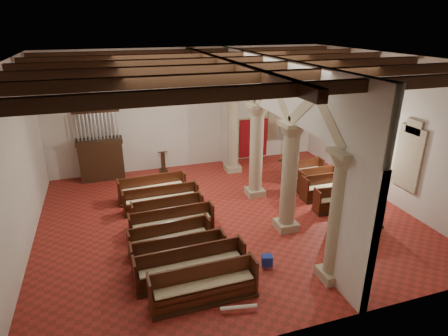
% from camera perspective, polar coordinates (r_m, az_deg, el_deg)
% --- Properties ---
extents(floor, '(14.00, 14.00, 0.00)m').
position_cam_1_polar(floor, '(14.81, 0.45, -7.47)').
color(floor, maroon).
rests_on(floor, ground).
extents(ceiling, '(14.00, 14.00, 0.00)m').
position_cam_1_polar(ceiling, '(12.98, 0.53, 16.30)').
color(ceiling, black).
rests_on(ceiling, wall_back).
extents(wall_back, '(14.00, 0.02, 6.00)m').
position_cam_1_polar(wall_back, '(19.18, -5.27, 8.92)').
color(wall_back, silver).
rests_on(wall_back, floor).
extents(wall_front, '(14.00, 0.02, 6.00)m').
position_cam_1_polar(wall_front, '(8.60, 13.40, -8.41)').
color(wall_front, silver).
rests_on(wall_front, floor).
extents(wall_left, '(0.02, 12.00, 6.00)m').
position_cam_1_polar(wall_left, '(13.28, -29.50, 0.24)').
color(wall_left, silver).
rests_on(wall_left, floor).
extents(wall_right, '(0.02, 12.00, 6.00)m').
position_cam_1_polar(wall_right, '(17.07, 23.49, 5.59)').
color(wall_right, silver).
rests_on(wall_right, floor).
extents(ceiling_beams, '(13.80, 11.80, 0.30)m').
position_cam_1_polar(ceiling_beams, '(13.00, 0.53, 15.51)').
color(ceiling_beams, black).
rests_on(ceiling_beams, wall_back).
extents(arcade, '(0.90, 11.90, 6.00)m').
position_cam_1_polar(arcade, '(14.09, 7.50, 6.47)').
color(arcade, tan).
rests_on(arcade, floor).
extents(window_right_a, '(0.03, 1.00, 2.20)m').
position_cam_1_polar(window_right_a, '(16.25, 26.38, 1.37)').
color(window_right_a, '#2C6449').
rests_on(window_right_a, wall_right).
extents(window_right_b, '(0.03, 1.00, 2.20)m').
position_cam_1_polar(window_right_b, '(19.13, 18.30, 5.40)').
color(window_right_b, '#2C6449').
rests_on(window_right_b, wall_right).
extents(window_back, '(1.00, 0.03, 2.20)m').
position_cam_1_polar(window_back, '(20.99, 8.35, 7.66)').
color(window_back, '#2C6449').
rests_on(window_back, wall_back).
extents(pipe_organ, '(2.10, 0.85, 4.40)m').
position_cam_1_polar(pipe_organ, '(18.70, -18.29, 2.36)').
color(pipe_organ, black).
rests_on(pipe_organ, floor).
extents(lectern, '(0.50, 0.51, 1.15)m').
position_cam_1_polar(lectern, '(19.16, -9.24, 0.82)').
color(lectern, '#3E2813').
rests_on(lectern, floor).
extents(dossal_curtain, '(1.80, 0.07, 2.17)m').
position_cam_1_polar(dossal_curtain, '(20.62, 4.50, 4.58)').
color(dossal_curtain, maroon).
rests_on(dossal_curtain, floor).
extents(processional_banner, '(0.47, 0.60, 2.10)m').
position_cam_1_polar(processional_banner, '(20.48, 8.73, 3.08)').
color(processional_banner, black).
rests_on(processional_banner, floor).
extents(hymnal_box_a, '(0.33, 0.29, 0.27)m').
position_cam_1_polar(hymnal_box_a, '(11.32, 0.39, -16.44)').
color(hymnal_box_a, navy).
rests_on(hymnal_box_a, floor).
extents(hymnal_box_b, '(0.40, 0.35, 0.33)m').
position_cam_1_polar(hymnal_box_b, '(12.03, 6.56, -13.81)').
color(hymnal_box_b, navy).
rests_on(hymnal_box_b, floor).
extents(hymnal_box_c, '(0.38, 0.35, 0.31)m').
position_cam_1_polar(hymnal_box_c, '(14.02, -5.94, -8.23)').
color(hymnal_box_c, navy).
rests_on(hymnal_box_c, floor).
extents(tube_heater_a, '(1.00, 0.28, 0.10)m').
position_cam_1_polar(tube_heater_a, '(10.54, 2.24, -20.43)').
color(tube_heater_a, white).
rests_on(tube_heater_a, floor).
extents(tube_heater_b, '(1.13, 0.26, 0.11)m').
position_cam_1_polar(tube_heater_b, '(11.93, -7.08, -14.82)').
color(tube_heater_b, silver).
rests_on(tube_heater_b, floor).
extents(nave_pew_0, '(2.99, 0.76, 1.08)m').
position_cam_1_polar(nave_pew_0, '(10.75, -3.07, -18.05)').
color(nave_pew_0, black).
rests_on(nave_pew_0, floor).
extents(nave_pew_1, '(3.30, 0.79, 1.05)m').
position_cam_1_polar(nave_pew_1, '(11.49, -5.05, -15.19)').
color(nave_pew_1, black).
rests_on(nave_pew_1, floor).
extents(nave_pew_2, '(2.88, 0.71, 1.06)m').
position_cam_1_polar(nave_pew_2, '(11.97, -6.84, -13.52)').
color(nave_pew_2, black).
rests_on(nave_pew_2, floor).
extents(nave_pew_3, '(2.75, 0.86, 1.02)m').
position_cam_1_polar(nave_pew_3, '(12.78, -8.20, -11.15)').
color(nave_pew_3, black).
rests_on(nave_pew_3, floor).
extents(nave_pew_4, '(3.04, 0.73, 0.98)m').
position_cam_1_polar(nave_pew_4, '(13.72, -7.88, -8.73)').
color(nave_pew_4, black).
rests_on(nave_pew_4, floor).
extents(nave_pew_5, '(2.73, 0.79, 0.98)m').
position_cam_1_polar(nave_pew_5, '(14.48, -8.49, -7.01)').
color(nave_pew_5, black).
rests_on(nave_pew_5, floor).
extents(nave_pew_6, '(3.04, 0.69, 0.97)m').
position_cam_1_polar(nave_pew_6, '(15.46, -9.51, -5.15)').
color(nave_pew_6, black).
rests_on(nave_pew_6, floor).
extents(nave_pew_7, '(2.89, 0.89, 1.05)m').
position_cam_1_polar(nave_pew_7, '(16.36, -10.82, -3.54)').
color(nave_pew_7, black).
rests_on(nave_pew_7, floor).
extents(aisle_pew_0, '(1.93, 0.80, 1.13)m').
position_cam_1_polar(aisle_pew_0, '(14.79, 19.56, -7.20)').
color(aisle_pew_0, black).
rests_on(aisle_pew_0, floor).
extents(aisle_pew_1, '(1.71, 0.78, 1.00)m').
position_cam_1_polar(aisle_pew_1, '(15.76, 16.52, -5.16)').
color(aisle_pew_1, black).
rests_on(aisle_pew_1, floor).
extents(aisle_pew_2, '(1.98, 0.72, 1.06)m').
position_cam_1_polar(aisle_pew_2, '(16.71, 15.00, -3.33)').
color(aisle_pew_2, black).
rests_on(aisle_pew_2, floor).
extents(aisle_pew_3, '(1.82, 0.76, 1.10)m').
position_cam_1_polar(aisle_pew_3, '(17.26, 13.99, -2.35)').
color(aisle_pew_3, black).
rests_on(aisle_pew_3, floor).
extents(aisle_pew_4, '(1.98, 0.68, 1.02)m').
position_cam_1_polar(aisle_pew_4, '(18.30, 11.85, -0.85)').
color(aisle_pew_4, black).
rests_on(aisle_pew_4, floor).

